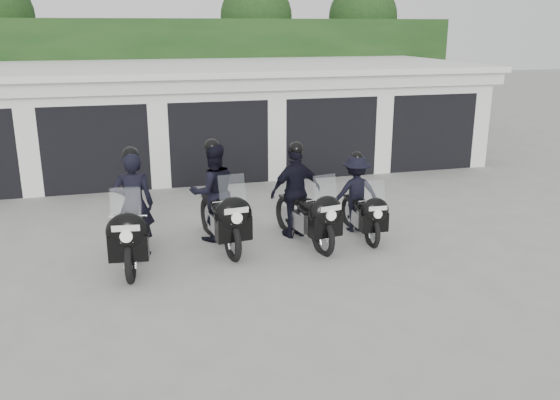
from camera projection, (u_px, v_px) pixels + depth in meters
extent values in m
plane|color=#979792|center=(272.00, 259.00, 10.73)|extent=(80.00, 80.00, 0.00)
cube|color=silver|center=(203.00, 116.00, 18.20)|extent=(16.00, 6.00, 2.80)
cube|color=silver|center=(202.00, 67.00, 17.60)|extent=(16.40, 6.80, 0.16)
cube|color=silver|center=(219.00, 84.00, 14.84)|extent=(16.40, 0.12, 0.40)
cube|color=black|center=(220.00, 180.00, 15.77)|extent=(16.00, 0.06, 0.24)
cube|color=silver|center=(29.00, 139.00, 14.39)|extent=(0.50, 0.50, 2.80)
cube|color=black|center=(97.00, 141.00, 15.84)|extent=(2.60, 2.60, 2.20)
cube|color=silver|center=(91.00, 92.00, 14.47)|extent=(2.60, 0.50, 0.60)
cube|color=silver|center=(158.00, 134.00, 15.17)|extent=(0.50, 0.50, 2.80)
cube|color=black|center=(212.00, 135.00, 16.62)|extent=(2.60, 2.60, 2.20)
cube|color=silver|center=(217.00, 89.00, 15.25)|extent=(2.60, 0.50, 0.60)
cube|color=silver|center=(275.00, 128.00, 15.95)|extent=(0.50, 0.50, 2.80)
cube|color=black|center=(317.00, 130.00, 17.40)|extent=(2.60, 2.60, 2.20)
cube|color=silver|center=(330.00, 86.00, 16.03)|extent=(2.60, 0.50, 0.60)
cube|color=silver|center=(381.00, 124.00, 16.73)|extent=(0.50, 0.50, 2.80)
cube|color=black|center=(412.00, 126.00, 18.18)|extent=(2.60, 2.60, 2.20)
cube|color=silver|center=(433.00, 83.00, 16.81)|extent=(2.60, 0.50, 0.60)
cube|color=silver|center=(477.00, 119.00, 17.52)|extent=(0.50, 0.50, 2.80)
cube|color=#153613|center=(186.00, 80.00, 21.69)|extent=(20.00, 2.00, 4.30)
cylinder|color=black|center=(3.00, 94.00, 21.58)|extent=(0.24, 0.24, 3.30)
sphere|color=#153613|center=(256.00, 17.00, 23.20)|extent=(2.80, 2.80, 2.80)
cylinder|color=black|center=(257.00, 88.00, 23.98)|extent=(0.24, 0.24, 3.30)
sphere|color=#153613|center=(363.00, 17.00, 24.33)|extent=(2.80, 2.80, 2.80)
cylinder|color=black|center=(360.00, 85.00, 25.11)|extent=(0.24, 0.24, 3.30)
torus|color=black|center=(130.00, 260.00, 9.76)|extent=(0.22, 0.81, 0.81)
torus|color=black|center=(138.00, 229.00, 11.27)|extent=(0.22, 0.81, 0.81)
cube|color=#B1B1B7|center=(134.00, 239.00, 10.52)|extent=(0.36, 0.64, 0.35)
cube|color=black|center=(135.00, 249.00, 10.55)|extent=(0.26, 1.43, 0.07)
ellipsoid|color=black|center=(132.00, 222.00, 10.23)|extent=(0.43, 0.67, 0.32)
cube|color=black|center=(134.00, 213.00, 10.68)|extent=(0.36, 0.64, 0.11)
ellipsoid|color=black|center=(127.00, 232.00, 9.53)|extent=(0.73, 0.45, 0.66)
cube|color=black|center=(129.00, 247.00, 9.60)|extent=(0.66, 0.32, 0.44)
cube|color=#B2BFC6|center=(126.00, 206.00, 9.44)|extent=(0.50, 0.19, 0.56)
cylinder|color=silver|center=(128.00, 216.00, 9.69)|extent=(0.62, 0.11, 0.03)
cube|color=silver|center=(126.00, 228.00, 9.32)|extent=(0.44, 0.07, 0.10)
cube|color=silver|center=(127.00, 240.00, 9.41)|extent=(0.20, 0.04, 0.11)
imported|color=black|center=(134.00, 204.00, 10.65)|extent=(0.76, 0.55, 1.94)
sphere|color=black|center=(130.00, 155.00, 10.40)|extent=(0.30, 0.30, 0.30)
torus|color=black|center=(232.00, 241.00, 10.65)|extent=(0.22, 0.81, 0.80)
torus|color=black|center=(208.00, 216.00, 12.05)|extent=(0.22, 0.81, 0.80)
cube|color=#B1B1B7|center=(219.00, 223.00, 11.35)|extent=(0.36, 0.63, 0.35)
cube|color=black|center=(220.00, 232.00, 11.38)|extent=(0.27, 1.42, 0.07)
ellipsoid|color=black|center=(221.00, 208.00, 11.08)|extent=(0.43, 0.67, 0.32)
cube|color=black|center=(214.00, 200.00, 11.49)|extent=(0.36, 0.63, 0.11)
ellipsoid|color=black|center=(233.00, 215.00, 10.43)|extent=(0.73, 0.45, 0.66)
cube|color=black|center=(234.00, 228.00, 10.50)|extent=(0.66, 0.32, 0.44)
cube|color=#B2BFC6|center=(232.00, 191.00, 10.33)|extent=(0.49, 0.19, 0.56)
cylinder|color=silver|center=(229.00, 201.00, 10.57)|extent=(0.61, 0.11, 0.03)
cube|color=silver|center=(237.00, 211.00, 10.23)|extent=(0.44, 0.07, 0.10)
cube|color=silver|center=(236.00, 221.00, 10.31)|extent=(0.20, 0.04, 0.11)
imported|color=black|center=(213.00, 192.00, 11.46)|extent=(1.02, 0.84, 1.92)
sphere|color=black|center=(212.00, 146.00, 11.21)|extent=(0.30, 0.30, 0.30)
torus|color=black|center=(323.00, 237.00, 10.89)|extent=(0.26, 0.77, 0.77)
torus|color=black|center=(286.00, 214.00, 12.19)|extent=(0.26, 0.77, 0.77)
cube|color=#B1B1B7|center=(303.00, 221.00, 11.54)|extent=(0.38, 0.62, 0.34)
cube|color=black|center=(303.00, 230.00, 11.57)|extent=(0.35, 1.35, 0.06)
ellipsoid|color=black|center=(307.00, 206.00, 11.28)|extent=(0.45, 0.66, 0.30)
cube|color=black|center=(296.00, 199.00, 11.66)|extent=(0.38, 0.62, 0.10)
ellipsoid|color=black|center=(326.00, 213.00, 10.68)|extent=(0.72, 0.47, 0.63)
cube|color=black|center=(326.00, 225.00, 10.75)|extent=(0.64, 0.35, 0.42)
cube|color=#B2BFC6|center=(325.00, 190.00, 10.59)|extent=(0.48, 0.21, 0.53)
cylinder|color=silver|center=(320.00, 200.00, 10.81)|extent=(0.58, 0.14, 0.03)
cube|color=silver|center=(331.00, 209.00, 10.49)|extent=(0.41, 0.10, 0.09)
cube|color=silver|center=(330.00, 218.00, 10.57)|extent=(0.19, 0.05, 0.10)
imported|color=black|center=(296.00, 192.00, 11.64)|extent=(1.18, 0.81, 1.84)
sphere|color=black|center=(296.00, 149.00, 11.40)|extent=(0.28, 0.28, 0.28)
torus|color=black|center=(372.00, 232.00, 11.30)|extent=(0.11, 0.66, 0.66)
torus|color=black|center=(348.00, 212.00, 12.51)|extent=(0.11, 0.66, 0.66)
cube|color=#B1B1B7|center=(359.00, 218.00, 11.90)|extent=(0.24, 0.50, 0.29)
cube|color=black|center=(359.00, 225.00, 11.93)|extent=(0.09, 1.18, 0.05)
ellipsoid|color=black|center=(363.00, 206.00, 11.68)|extent=(0.30, 0.53, 0.26)
cube|color=black|center=(356.00, 199.00, 12.03)|extent=(0.24, 0.50, 0.09)
ellipsoid|color=black|center=(375.00, 212.00, 11.11)|extent=(0.57, 0.31, 0.54)
cube|color=black|center=(374.00, 222.00, 11.17)|extent=(0.53, 0.21, 0.36)
cube|color=#B2BFC6|center=(375.00, 193.00, 11.04)|extent=(0.40, 0.11, 0.46)
cylinder|color=silver|center=(371.00, 201.00, 11.24)|extent=(0.51, 0.03, 0.03)
cube|color=silver|center=(378.00, 208.00, 10.94)|extent=(0.36, 0.02, 0.08)
cube|color=silver|center=(377.00, 216.00, 11.01)|extent=(0.16, 0.02, 0.09)
imported|color=black|center=(355.00, 193.00, 12.01)|extent=(1.03, 0.55, 1.59)
sphere|color=black|center=(357.00, 157.00, 11.80)|extent=(0.24, 0.24, 0.24)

